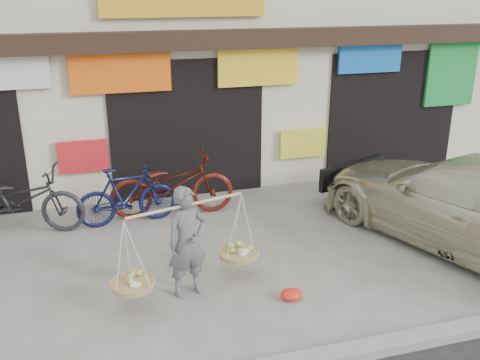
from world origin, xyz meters
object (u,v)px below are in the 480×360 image
object	(u,v)px
bike_2	(172,185)
suv	(467,201)
street_vendor	(187,246)
bike_1	(127,196)
bike_0	(19,200)

from	to	relation	value
bike_2	suv	world-z (taller)	suv
suv	bike_2	bearing A→B (deg)	-49.58
street_vendor	suv	bearing A→B (deg)	-12.11
bike_2	suv	distance (m)	4.99
street_vendor	suv	distance (m)	4.57
bike_1	bike_2	distance (m)	0.84
bike_1	suv	bearing A→B (deg)	-118.37
bike_0	bike_2	xyz separation A→B (m)	(2.59, -0.01, 0.01)
bike_0	bike_1	world-z (taller)	bike_0
bike_2	street_vendor	bearing A→B (deg)	177.87
bike_2	suv	bearing A→B (deg)	-117.04
bike_2	suv	size ratio (longest dim) A/B	0.41
bike_1	suv	size ratio (longest dim) A/B	0.32
street_vendor	bike_1	size ratio (longest dim) A/B	1.20
bike_0	suv	bearing A→B (deg)	-95.25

